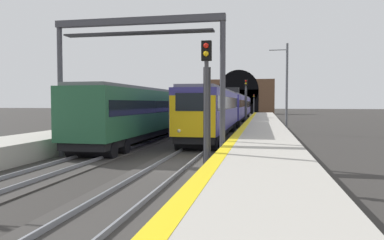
# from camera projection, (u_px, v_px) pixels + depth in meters

# --- Properties ---
(ground_plane) EXTENTS (320.00, 320.00, 0.00)m
(ground_plane) POSITION_uv_depth(u_px,v_px,m) (173.00, 167.00, 16.68)
(ground_plane) COLOR #302D2B
(platform_right) EXTENTS (112.00, 3.53, 1.02)m
(platform_right) POSITION_uv_depth(u_px,v_px,m) (262.00, 158.00, 15.89)
(platform_right) COLOR #ADA89E
(platform_right) RESTS_ON ground_plane
(platform_left) EXTENTS (112.00, 3.53, 1.02)m
(platform_left) POSITION_uv_depth(u_px,v_px,m) (4.00, 151.00, 18.35)
(platform_left) COLOR #ADA89E
(platform_left) RESTS_ON ground_plane
(platform_right_edge_strip) EXTENTS (112.00, 0.50, 0.01)m
(platform_right_edge_strip) POSITION_uv_depth(u_px,v_px,m) (227.00, 146.00, 16.16)
(platform_right_edge_strip) COLOR yellow
(platform_right_edge_strip) RESTS_ON platform_right
(track_main_line) EXTENTS (160.00, 2.96, 0.21)m
(track_main_line) POSITION_uv_depth(u_px,v_px,m) (173.00, 166.00, 16.68)
(track_main_line) COLOR #383533
(track_main_line) RESTS_ON ground_plane
(track_adjacent_line) EXTENTS (160.00, 2.92, 0.21)m
(track_adjacent_line) POSITION_uv_depth(u_px,v_px,m) (77.00, 163.00, 17.60)
(track_adjacent_line) COLOR #383533
(track_adjacent_line) RESTS_ON ground_plane
(train_main_approaching) EXTENTS (56.29, 2.92, 4.92)m
(train_main_approaching) POSITION_uv_depth(u_px,v_px,m) (233.00, 107.00, 48.31)
(train_main_approaching) COLOR navy
(train_main_approaching) RESTS_ON ground_plane
(train_adjacent_platform) EXTENTS (39.65, 3.02, 4.87)m
(train_adjacent_platform) POSITION_uv_depth(u_px,v_px,m) (176.00, 109.00, 37.37)
(train_adjacent_platform) COLOR #235638
(train_adjacent_platform) RESTS_ON ground_plane
(railway_signal_near) EXTENTS (0.39, 0.38, 5.27)m
(railway_signal_near) POSITION_uv_depth(u_px,v_px,m) (207.00, 99.00, 13.89)
(railway_signal_near) COLOR #38383D
(railway_signal_near) RESTS_ON ground_plane
(railway_signal_mid) EXTENTS (0.39, 0.38, 5.74)m
(railway_signal_mid) POSITION_uv_depth(u_px,v_px,m) (246.00, 99.00, 44.34)
(railway_signal_mid) COLOR #38383D
(railway_signal_mid) RESTS_ON ground_plane
(railway_signal_far) EXTENTS (0.39, 0.38, 4.78)m
(railway_signal_far) POSITION_uv_depth(u_px,v_px,m) (254.00, 103.00, 81.00)
(railway_signal_far) COLOR #38383D
(railway_signal_far) RESTS_ON ground_plane
(overhead_signal_gantry) EXTENTS (0.70, 9.11, 7.31)m
(overhead_signal_gantry) POSITION_uv_depth(u_px,v_px,m) (138.00, 52.00, 18.85)
(overhead_signal_gantry) COLOR #3F3F47
(overhead_signal_gantry) RESTS_ON ground_plane
(tunnel_portal) EXTENTS (2.96, 18.30, 11.40)m
(tunnel_portal) POSITION_uv_depth(u_px,v_px,m) (239.00, 97.00, 95.85)
(tunnel_portal) COLOR brown
(tunnel_portal) RESTS_ON ground_plane
(catenary_mast_near) EXTENTS (0.22, 1.78, 8.49)m
(catenary_mast_near) POSITION_uv_depth(u_px,v_px,m) (287.00, 88.00, 34.44)
(catenary_mast_near) COLOR #595B60
(catenary_mast_near) RESTS_ON ground_plane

